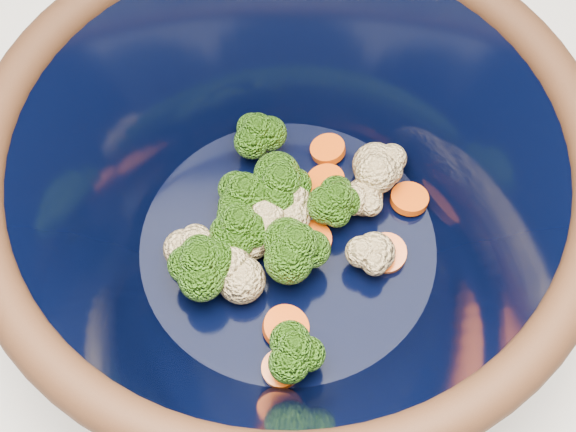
# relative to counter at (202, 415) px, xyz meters

# --- Properties ---
(counter) EXTENTS (1.20, 1.20, 0.90)m
(counter) POSITION_rel_counter_xyz_m (0.00, 0.00, 0.00)
(counter) COLOR silver
(counter) RESTS_ON ground
(mixing_bowl) EXTENTS (0.47, 0.47, 0.16)m
(mixing_bowl) POSITION_rel_counter_xyz_m (0.11, -0.02, 0.54)
(mixing_bowl) COLOR black
(mixing_bowl) RESTS_ON counter
(vegetable_pile) EXTENTS (0.18, 0.20, 0.05)m
(vegetable_pile) POSITION_rel_counter_xyz_m (0.10, -0.02, 0.51)
(vegetable_pile) COLOR #608442
(vegetable_pile) RESTS_ON mixing_bowl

